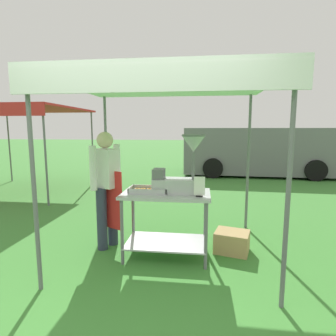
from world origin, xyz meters
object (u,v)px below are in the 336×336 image
(neighbour_tent, at_px, (20,110))
(vendor, at_px, (107,184))
(donut_cart, at_px, (166,212))
(van_grey, at_px, (259,151))
(menu_sign, at_px, (199,188))
(supply_crate, at_px, (232,242))
(donut_fryer, at_px, (180,171))
(donut_tray, at_px, (149,191))
(stall_canopy, at_px, (167,88))

(neighbour_tent, bearing_deg, vendor, -42.47)
(donut_cart, bearing_deg, van_grey, 69.70)
(menu_sign, xyz_separation_m, supply_crate, (0.45, 0.41, -0.81))
(donut_fryer, bearing_deg, van_grey, 71.02)
(donut_cart, bearing_deg, menu_sign, -22.28)
(vendor, relative_size, van_grey, 0.30)
(menu_sign, height_order, supply_crate, menu_sign)
(neighbour_tent, bearing_deg, supply_crate, -30.91)
(donut_cart, bearing_deg, donut_tray, -172.36)
(donut_tray, xyz_separation_m, menu_sign, (0.63, -0.14, 0.08))
(donut_cart, height_order, van_grey, van_grey)
(vendor, bearing_deg, supply_crate, 1.34)
(menu_sign, xyz_separation_m, neighbour_tent, (-4.63, 3.45, 1.17))
(donut_cart, bearing_deg, donut_fryer, 0.06)
(vendor, bearing_deg, neighbour_tent, 137.53)
(stall_canopy, bearing_deg, menu_sign, -32.84)
(donut_tray, relative_size, donut_fryer, 0.66)
(supply_crate, bearing_deg, donut_cart, -164.76)
(donut_cart, xyz_separation_m, vendor, (-0.85, 0.20, 0.30))
(donut_fryer, relative_size, menu_sign, 3.03)
(menu_sign, height_order, van_grey, van_grey)
(supply_crate, distance_m, neighbour_tent, 6.24)
(donut_tray, bearing_deg, donut_fryer, 4.18)
(donut_fryer, xyz_separation_m, menu_sign, (0.24, -0.17, -0.18))
(stall_canopy, relative_size, donut_fryer, 3.56)
(supply_crate, xyz_separation_m, neighbour_tent, (-5.08, 3.04, 1.99))
(stall_canopy, height_order, donut_cart, stall_canopy)
(vendor, height_order, neighbour_tent, neighbour_tent)
(menu_sign, bearing_deg, stall_canopy, 147.16)
(donut_fryer, height_order, menu_sign, donut_fryer)
(stall_canopy, distance_m, van_grey, 7.28)
(donut_cart, height_order, vendor, vendor)
(vendor, distance_m, neighbour_tent, 4.72)
(stall_canopy, distance_m, donut_fryer, 1.03)
(stall_canopy, height_order, van_grey, stall_canopy)
(donut_cart, height_order, donut_fryer, donut_fryer)
(vendor, relative_size, supply_crate, 3.13)
(neighbour_tent, bearing_deg, stall_canopy, -37.02)
(stall_canopy, height_order, menu_sign, stall_canopy)
(donut_tray, bearing_deg, neighbour_tent, 140.48)
(stall_canopy, height_order, supply_crate, stall_canopy)
(stall_canopy, xyz_separation_m, van_grey, (2.52, 6.71, -1.27))
(donut_tray, distance_m, neighbour_tent, 5.34)
(donut_cart, relative_size, neighbour_tent, 0.38)
(supply_crate, bearing_deg, vendor, -178.66)
(menu_sign, relative_size, vendor, 0.15)
(donut_fryer, bearing_deg, stall_canopy, 150.92)
(stall_canopy, bearing_deg, donut_cart, -90.00)
(donut_cart, relative_size, donut_tray, 2.31)
(menu_sign, distance_m, supply_crate, 1.01)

